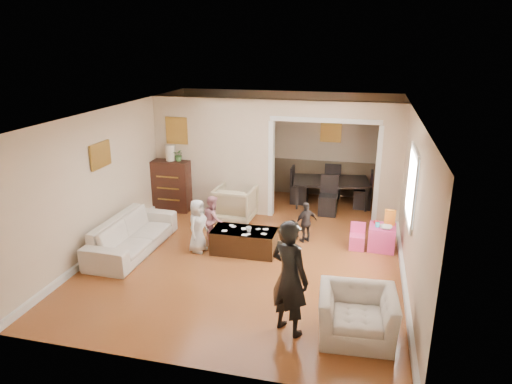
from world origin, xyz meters
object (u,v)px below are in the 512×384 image
(armchair_front, at_px, (357,315))
(armchair_back, at_px, (236,203))
(dresser, at_px, (172,185))
(sofa, at_px, (132,235))
(table_lamp, at_px, (170,153))
(coffee_cup, at_px, (249,229))
(child_kneel_b, at_px, (213,219))
(child_kneel_a, at_px, (198,226))
(coffee_table, at_px, (244,241))
(play_table, at_px, (382,238))
(child_toddler, at_px, (306,222))
(dining_table, at_px, (330,193))
(adult_person, at_px, (289,278))
(cyan_cup, at_px, (377,225))

(armchair_front, bearing_deg, armchair_back, 122.80)
(dresser, bearing_deg, sofa, -86.05)
(table_lamp, bearing_deg, coffee_cup, -39.11)
(table_lamp, height_order, child_kneel_b, table_lamp)
(table_lamp, bearing_deg, child_kneel_a, -55.44)
(coffee_table, height_order, play_table, play_table)
(dresser, xyz_separation_m, play_table, (4.71, -1.08, -0.36))
(child_toddler, bearing_deg, play_table, 139.30)
(sofa, xyz_separation_m, child_toddler, (3.11, 1.16, 0.09))
(table_lamp, relative_size, coffee_cup, 3.56)
(coffee_table, relative_size, child_toddler, 1.45)
(dining_table, distance_m, adult_person, 5.24)
(play_table, bearing_deg, cyan_cup, -153.43)
(coffee_cup, bearing_deg, child_kneel_b, 156.37)
(coffee_table, height_order, cyan_cup, cyan_cup)
(table_lamp, bearing_deg, coffee_table, -39.60)
(coffee_cup, relative_size, cyan_cup, 1.27)
(coffee_table, distance_m, coffee_cup, 0.29)
(dining_table, distance_m, child_kneel_a, 3.83)
(dresser, distance_m, child_kneel_b, 2.16)
(cyan_cup, bearing_deg, dining_table, 114.83)
(dresser, height_order, child_toddler, dresser)
(coffee_cup, relative_size, child_kneel_a, 0.10)
(armchair_back, bearing_deg, coffee_cup, 116.20)
(child_kneel_b, bearing_deg, armchair_back, -25.00)
(armchair_back, relative_size, cyan_cup, 10.59)
(dresser, xyz_separation_m, coffee_cup, (2.32, -1.88, -0.10))
(armchair_back, distance_m, child_kneel_b, 1.24)
(adult_person, relative_size, child_toddler, 1.99)
(play_table, bearing_deg, armchair_back, 165.90)
(dresser, distance_m, dining_table, 3.74)
(armchair_back, height_order, dresser, dresser)
(coffee_cup, distance_m, adult_person, 2.46)
(armchair_back, relative_size, adult_person, 0.52)
(child_kneel_a, distance_m, child_toddler, 2.10)
(armchair_back, relative_size, coffee_table, 0.72)
(armchair_front, bearing_deg, child_kneel_b, 135.36)
(dresser, height_order, coffee_table, dresser)
(coffee_table, xyz_separation_m, dining_table, (1.33, 3.00, 0.09))
(coffee_cup, distance_m, child_toddler, 1.24)
(coffee_table, distance_m, child_kneel_b, 0.80)
(armchair_front, bearing_deg, child_kneel_a, 142.42)
(table_lamp, height_order, coffee_table, table_lamp)
(sofa, bearing_deg, coffee_cup, -79.59)
(dresser, xyz_separation_m, cyan_cup, (4.61, -1.13, -0.09))
(table_lamp, relative_size, child_toddler, 0.44)
(coffee_table, xyz_separation_m, child_toddler, (1.05, 0.75, 0.19))
(armchair_back, xyz_separation_m, coffee_table, (0.61, -1.53, -0.16))
(armchair_front, distance_m, cyan_cup, 2.85)
(armchair_front, bearing_deg, dining_table, 94.83)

